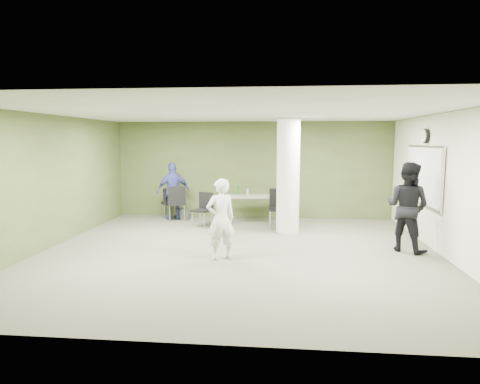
# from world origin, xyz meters

# --- Properties ---
(floor) EXTENTS (8.00, 8.00, 0.00)m
(floor) POSITION_xyz_m (0.00, 0.00, 0.00)
(floor) COLOR #4D4D3D
(floor) RESTS_ON ground
(ceiling) EXTENTS (8.00, 8.00, 0.00)m
(ceiling) POSITION_xyz_m (0.00, 0.00, 2.80)
(ceiling) COLOR white
(ceiling) RESTS_ON wall_back
(wall_back) EXTENTS (8.00, 2.80, 0.02)m
(wall_back) POSITION_xyz_m (0.00, 4.00, 1.40)
(wall_back) COLOR #404F25
(wall_back) RESTS_ON floor
(wall_left) EXTENTS (0.02, 8.00, 2.80)m
(wall_left) POSITION_xyz_m (-4.00, 0.00, 1.40)
(wall_left) COLOR #404F25
(wall_left) RESTS_ON floor
(wall_right_cream) EXTENTS (0.02, 8.00, 2.80)m
(wall_right_cream) POSITION_xyz_m (4.00, 0.00, 1.40)
(wall_right_cream) COLOR beige
(wall_right_cream) RESTS_ON floor
(column) EXTENTS (0.56, 0.56, 2.80)m
(column) POSITION_xyz_m (1.00, 2.00, 1.40)
(column) COLOR silver
(column) RESTS_ON floor
(whiteboard) EXTENTS (0.05, 2.30, 1.30)m
(whiteboard) POSITION_xyz_m (3.92, 1.20, 1.50)
(whiteboard) COLOR silver
(whiteboard) RESTS_ON wall_right_cream
(wall_clock) EXTENTS (0.06, 0.32, 0.32)m
(wall_clock) POSITION_xyz_m (3.92, 1.20, 2.35)
(wall_clock) COLOR black
(wall_clock) RESTS_ON wall_right_cream
(folding_table) EXTENTS (1.61, 0.82, 0.99)m
(folding_table) POSITION_xyz_m (0.05, 3.24, 0.69)
(folding_table) COLOR #979792
(folding_table) RESTS_ON floor
(wastebasket) EXTENTS (0.27, 0.27, 0.32)m
(wastebasket) POSITION_xyz_m (-1.93, 3.44, 0.16)
(wastebasket) COLOR #4C4C4C
(wastebasket) RESTS_ON floor
(chair_back_left) EXTENTS (0.64, 0.64, 1.00)m
(chair_back_left) POSITION_xyz_m (-2.08, 3.14, 0.58)
(chair_back_left) COLOR black
(chair_back_left) RESTS_ON floor
(chair_back_right) EXTENTS (0.58, 0.58, 0.89)m
(chair_back_right) POSITION_xyz_m (-2.39, 3.58, 0.52)
(chair_back_right) COLOR black
(chair_back_right) RESTS_ON floor
(chair_table_left) EXTENTS (0.58, 0.58, 0.90)m
(chair_table_left) POSITION_xyz_m (-1.19, 2.51, 0.52)
(chair_table_left) COLOR black
(chair_table_left) RESTS_ON floor
(chair_table_right) EXTENTS (0.50, 0.50, 1.00)m
(chair_table_right) POSITION_xyz_m (0.76, 2.62, 0.59)
(chair_table_right) COLOR black
(chair_table_right) RESTS_ON floor
(woman_white) EXTENTS (0.67, 0.59, 1.55)m
(woman_white) POSITION_xyz_m (-0.29, -0.56, 0.77)
(woman_white) COLOR silver
(woman_white) RESTS_ON floor
(man_black) EXTENTS (1.12, 1.10, 1.83)m
(man_black) POSITION_xyz_m (3.40, 0.42, 0.91)
(man_black) COLOR black
(man_black) RESTS_ON floor
(man_blue) EXTENTS (1.03, 0.81, 1.63)m
(man_blue) POSITION_xyz_m (-2.24, 3.40, 0.81)
(man_blue) COLOR #3B4293
(man_blue) RESTS_ON floor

